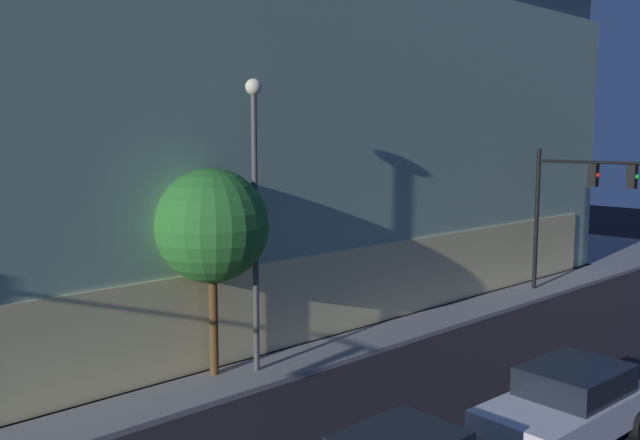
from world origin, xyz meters
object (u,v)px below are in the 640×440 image
object	(u,v)px
modern_building	(149,119)
sidewalk_tree	(212,226)
street_lamp_sidewalk	(255,190)
car_white	(568,405)
traffic_light_far_corner	(575,193)

from	to	relation	value
modern_building	sidewalk_tree	bearing A→B (deg)	-113.47
modern_building	street_lamp_sidewalk	world-z (taller)	modern_building
modern_building	sidewalk_tree	xyz separation A→B (m)	(-6.18, -14.23, -3.15)
modern_building	car_white	size ratio (longest dim) A/B	7.43
modern_building	street_lamp_sidewalk	bearing A→B (deg)	-109.22
street_lamp_sidewalk	sidewalk_tree	world-z (taller)	street_lamp_sidewalk
traffic_light_far_corner	car_white	size ratio (longest dim) A/B	1.30
street_lamp_sidewalk	modern_building	bearing A→B (deg)	70.78
modern_building	traffic_light_far_corner	distance (m)	19.25
modern_building	traffic_light_far_corner	size ratio (longest dim) A/B	5.71
traffic_light_far_corner	modern_building	bearing A→B (deg)	120.80
traffic_light_far_corner	sidewalk_tree	size ratio (longest dim) A/B	1.06
street_lamp_sidewalk	sidewalk_tree	xyz separation A→B (m)	(-1.04, 0.52, -0.92)
traffic_light_far_corner	street_lamp_sidewalk	xyz separation A→B (m)	(-14.87, 1.57, 0.84)
street_lamp_sidewalk	sidewalk_tree	bearing A→B (deg)	153.53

